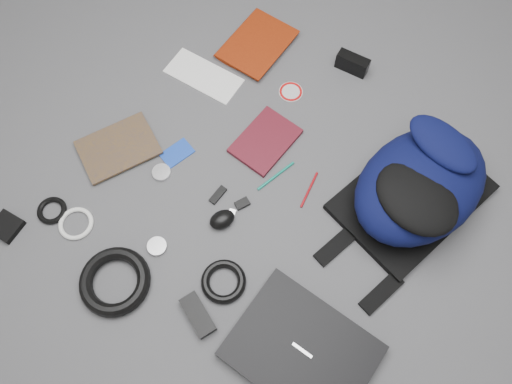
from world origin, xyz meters
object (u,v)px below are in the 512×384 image
Objects in this scene: backpack at (420,185)px; laptop at (302,351)px; comic_book at (108,127)px; mouse at (222,219)px; pouch at (6,226)px; power_brick at (198,315)px; compact_camera at (352,63)px; textbook_red at (235,32)px; dvd_case at (265,141)px.

backpack is 1.33× the size of laptop.
backpack reaches higher than comic_book.
comic_book is 0.47m from mouse.
pouch is (-0.46, -0.39, -0.01)m from mouse.
compact_camera is at bearing 117.40° from power_brick.
textbook_red is 3.28× the size of mouse.
compact_camera is at bearing 113.34° from laptop.
backpack is 6.11× the size of pouch.
laptop is 0.62m from dvd_case.
power_brick is at bearing -101.77° from backpack.
pouch is (-0.39, -0.67, 0.00)m from dvd_case.
pouch reaches higher than comic_book.
laptop is 3.01× the size of power_brick.
dvd_case is 2.68× the size of mouse.
compact_camera is 0.92m from power_brick.
laptop is 1.04m from textbook_red.
laptop is at bearing 12.11° from comic_book.
textbook_red is 0.41m from compact_camera.
backpack is 2.33× the size of dvd_case.
textbook_red is (-0.78, 0.14, -0.08)m from backpack.
pouch is at bearing -97.58° from textbook_red.
comic_book is 0.64m from power_brick.
textbook_red is at bearing 86.52° from pouch.
mouse is 0.98× the size of pouch.
comic_book is at bearing 91.48° from pouch.
compact_camera is 1.15m from pouch.
compact_camera is at bearing 77.70° from comic_book.
power_brick is at bearing -60.08° from textbook_red.
compact_camera reaches higher than power_brick.
mouse is at bearing 20.89° from comic_book.
laptop reaches higher than textbook_red.
laptop is 0.88m from pouch.
textbook_red is at bearing 179.82° from backpack.
pouch is at bearing -116.72° from mouse.
textbook_red is 2.32× the size of compact_camera.
mouse is at bearing -57.24° from textbook_red.
dvd_case is 2.63× the size of pouch.
backpack is 0.69m from power_brick.
textbook_red is (-0.79, 0.68, -0.00)m from laptop.
compact_camera reaches higher than textbook_red.
mouse reaches higher than power_brick.
pouch is (-0.06, -0.93, -0.00)m from textbook_red.
laptop is 0.90m from compact_camera.
comic_book is 2.98× the size of pouch.
pouch is (-0.84, -0.79, -0.09)m from backpack.
pouch is at bearing -146.49° from power_brick.
laptop is 0.28m from power_brick.
textbook_red reaches higher than pouch.
laptop is at bearing -78.96° from backpack.
mouse is (0.47, -0.01, 0.01)m from comic_book.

